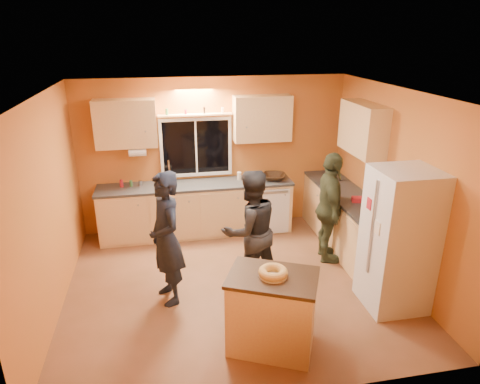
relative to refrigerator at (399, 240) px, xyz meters
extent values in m
plane|color=brown|center=(-1.89, 0.80, -0.90)|extent=(4.50, 4.50, 0.00)
cube|color=#C56B32|center=(-1.89, 2.80, 0.40)|extent=(4.50, 0.04, 2.60)
cube|color=#C56B32|center=(-1.89, -1.20, 0.40)|extent=(4.50, 0.04, 2.60)
cube|color=#C56B32|center=(-4.14, 0.80, 0.40)|extent=(0.04, 4.00, 2.60)
cube|color=#C56B32|center=(0.36, 0.80, 0.40)|extent=(0.04, 4.00, 2.60)
cube|color=white|center=(-1.89, 0.80, 1.70)|extent=(4.50, 4.00, 0.02)
cube|color=black|center=(-2.19, 2.79, 0.55)|extent=(1.10, 0.02, 0.90)
cube|color=white|center=(-2.19, 2.77, 0.55)|extent=(1.20, 0.04, 1.00)
cube|color=tan|center=(-3.29, 2.64, 1.02)|extent=(0.95, 0.33, 0.75)
cube|color=tan|center=(-1.09, 2.64, 1.02)|extent=(0.95, 0.33, 0.75)
cube|color=tan|center=(0.19, 1.60, 1.02)|extent=(0.33, 1.00, 0.75)
cylinder|color=silver|center=(-3.14, 2.52, 0.58)|extent=(0.27, 0.12, 0.12)
cube|color=tan|center=(-2.24, 2.50, -0.47)|extent=(3.20, 0.60, 0.86)
cube|color=#282B2D|center=(-2.24, 2.50, -0.02)|extent=(3.24, 0.62, 0.04)
cube|color=tan|center=(0.06, 2.50, -0.47)|extent=(0.60, 0.60, 0.86)
cube|color=#282B2D|center=(0.06, 2.50, -0.02)|extent=(0.62, 0.62, 0.04)
cube|color=tan|center=(0.06, 1.30, -0.47)|extent=(0.60, 1.80, 0.86)
cube|color=#282B2D|center=(0.06, 1.30, -0.02)|extent=(0.62, 1.84, 0.04)
cube|color=silver|center=(0.00, 0.00, 0.00)|extent=(0.72, 0.70, 1.80)
cube|color=tan|center=(-1.71, -0.49, -0.46)|extent=(1.06, 0.91, 0.87)
cube|color=black|center=(-1.71, -0.49, -0.02)|extent=(1.11, 0.97, 0.04)
torus|color=tan|center=(-1.71, -0.49, 0.05)|extent=(0.31, 0.31, 0.09)
imported|color=black|center=(-2.78, 0.63, -0.03)|extent=(0.58, 0.73, 1.74)
imported|color=black|center=(-1.69, 0.75, -0.07)|extent=(0.95, 0.83, 1.66)
imported|color=#333A25|center=(-0.39, 1.24, -0.06)|extent=(0.60, 1.05, 1.68)
imported|color=black|center=(-0.90, 2.48, 0.05)|extent=(0.50, 0.50, 0.10)
cylinder|color=#EDE0C6|center=(-2.68, 2.53, 0.09)|extent=(0.14, 0.14, 0.17)
imported|color=gray|center=(0.07, 0.50, 0.14)|extent=(0.30, 0.27, 0.29)
cube|color=#AE1A27|center=(0.05, 1.26, 0.04)|extent=(0.19, 0.16, 0.07)
camera|label=1|loc=(-2.77, -4.20, 2.40)|focal=32.00mm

